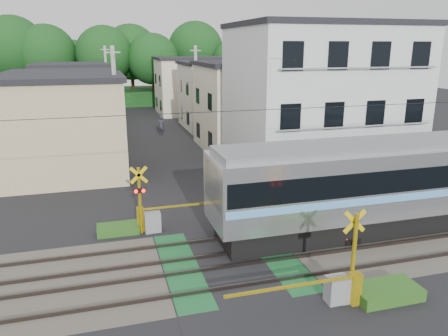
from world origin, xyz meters
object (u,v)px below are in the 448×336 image
object	(u,v)px
crossing_signal_near	(341,283)
crossing_signal_far	(150,216)
apartment_block	(319,102)
pedestrian	(161,125)

from	to	relation	value
crossing_signal_near	crossing_signal_far	world-z (taller)	same
crossing_signal_far	crossing_signal_near	bearing A→B (deg)	-54.71
crossing_signal_near	crossing_signal_far	distance (m)	8.95
crossing_signal_far	apartment_block	distance (m)	13.14
pedestrian	crossing_signal_near	bearing A→B (deg)	105.77
crossing_signal_near	pedestrian	size ratio (longest dim) A/B	2.71
crossing_signal_far	pedestrian	world-z (taller)	crossing_signal_far
crossing_signal_near	apartment_block	world-z (taller)	apartment_block
crossing_signal_far	apartment_block	size ratio (longest dim) A/B	0.46
pedestrian	crossing_signal_far	bearing A→B (deg)	93.34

